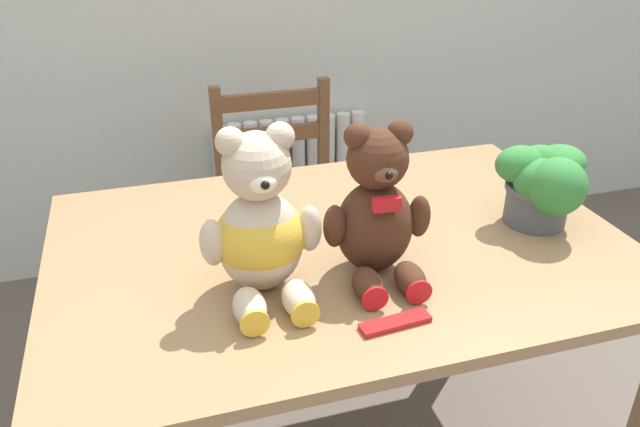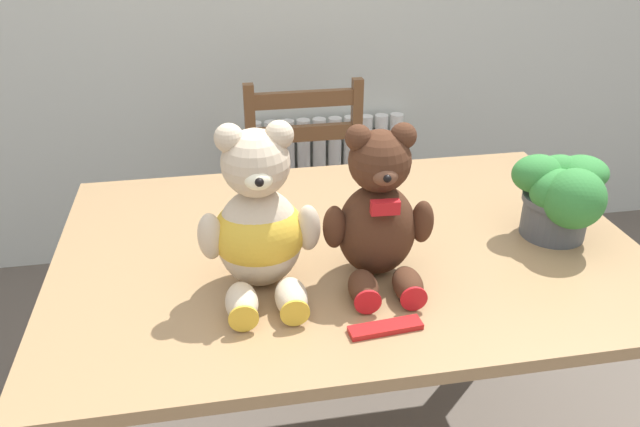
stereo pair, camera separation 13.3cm
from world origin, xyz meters
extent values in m
cylinder|color=white|center=(-0.12, 1.78, 0.32)|extent=(0.06, 0.06, 0.64)
cylinder|color=white|center=(-0.05, 1.78, 0.32)|extent=(0.06, 0.06, 0.64)
cylinder|color=white|center=(0.02, 1.78, 0.32)|extent=(0.06, 0.06, 0.64)
cylinder|color=white|center=(0.09, 1.78, 0.32)|extent=(0.06, 0.06, 0.64)
cylinder|color=white|center=(0.16, 1.78, 0.32)|extent=(0.06, 0.06, 0.64)
cylinder|color=white|center=(0.23, 1.78, 0.32)|extent=(0.06, 0.06, 0.64)
cylinder|color=white|center=(0.30, 1.78, 0.32)|extent=(0.06, 0.06, 0.64)
cylinder|color=white|center=(0.38, 1.78, 0.32)|extent=(0.06, 0.06, 0.64)
cylinder|color=white|center=(0.45, 1.78, 0.32)|extent=(0.06, 0.06, 0.64)
cylinder|color=white|center=(0.52, 1.78, 0.32)|extent=(0.06, 0.06, 0.64)
cube|color=white|center=(0.20, 1.78, 0.02)|extent=(0.71, 0.10, 0.04)
cube|color=#9E7A51|center=(0.00, 0.48, 0.76)|extent=(1.41, 0.96, 0.03)
cube|color=#9E7A51|center=(-0.65, 0.91, 0.37)|extent=(0.06, 0.06, 0.75)
cube|color=#9E7A51|center=(0.65, 0.91, 0.37)|extent=(0.06, 0.06, 0.75)
cube|color=brown|center=(0.04, 1.26, 0.44)|extent=(0.46, 0.43, 0.03)
cube|color=brown|center=(0.25, 1.07, 0.21)|extent=(0.04, 0.04, 0.42)
cube|color=brown|center=(-0.16, 1.07, 0.21)|extent=(0.04, 0.04, 0.42)
cube|color=brown|center=(0.25, 1.46, 0.45)|extent=(0.04, 0.04, 0.91)
cube|color=brown|center=(-0.16, 1.46, 0.45)|extent=(0.04, 0.04, 0.91)
cube|color=brown|center=(0.04, 1.46, 0.84)|extent=(0.38, 0.03, 0.06)
cube|color=brown|center=(0.04, 1.46, 0.70)|extent=(0.38, 0.03, 0.06)
ellipsoid|color=beige|center=(-0.22, 0.35, 0.89)|extent=(0.18, 0.16, 0.23)
sphere|color=beige|center=(-0.22, 0.35, 1.06)|extent=(0.14, 0.14, 0.14)
sphere|color=beige|center=(-0.18, 0.35, 1.12)|extent=(0.06, 0.06, 0.06)
sphere|color=beige|center=(-0.27, 0.35, 1.12)|extent=(0.06, 0.06, 0.06)
ellipsoid|color=white|center=(-0.22, 0.30, 1.05)|extent=(0.06, 0.05, 0.04)
sphere|color=black|center=(-0.22, 0.27, 1.06)|extent=(0.02, 0.02, 0.02)
ellipsoid|color=beige|center=(-0.12, 0.33, 0.92)|extent=(0.05, 0.05, 0.11)
ellipsoid|color=beige|center=(-0.33, 0.33, 0.92)|extent=(0.05, 0.05, 0.11)
ellipsoid|color=beige|center=(-0.17, 0.23, 0.81)|extent=(0.07, 0.11, 0.07)
cylinder|color=gold|center=(-0.17, 0.18, 0.81)|extent=(0.06, 0.01, 0.06)
ellipsoid|color=beige|center=(-0.28, 0.23, 0.81)|extent=(0.07, 0.11, 0.07)
cylinder|color=gold|center=(-0.28, 0.18, 0.81)|extent=(0.06, 0.01, 0.06)
ellipsoid|color=gold|center=(-0.22, 0.35, 0.90)|extent=(0.20, 0.17, 0.16)
ellipsoid|color=#472819|center=(0.03, 0.35, 0.88)|extent=(0.18, 0.16, 0.21)
sphere|color=#472819|center=(0.03, 0.35, 1.05)|extent=(0.13, 0.13, 0.13)
sphere|color=#472819|center=(0.08, 0.35, 1.10)|extent=(0.06, 0.06, 0.06)
sphere|color=#472819|center=(-0.01, 0.35, 1.10)|extent=(0.06, 0.06, 0.06)
ellipsoid|color=brown|center=(0.03, 0.30, 1.04)|extent=(0.06, 0.05, 0.04)
sphere|color=black|center=(0.03, 0.28, 1.04)|extent=(0.02, 0.02, 0.02)
ellipsoid|color=#472819|center=(0.13, 0.33, 0.91)|extent=(0.05, 0.05, 0.10)
ellipsoid|color=#472819|center=(-0.06, 0.34, 0.91)|extent=(0.05, 0.05, 0.10)
ellipsoid|color=#472819|center=(0.08, 0.24, 0.81)|extent=(0.07, 0.11, 0.06)
cylinder|color=red|center=(0.07, 0.19, 0.81)|extent=(0.06, 0.01, 0.06)
ellipsoid|color=#472819|center=(-0.02, 0.24, 0.81)|extent=(0.07, 0.11, 0.06)
cylinder|color=red|center=(-0.02, 0.19, 0.81)|extent=(0.06, 0.01, 0.06)
cube|color=red|center=(0.03, 0.28, 0.98)|extent=(0.06, 0.02, 0.03)
cylinder|color=#4C5156|center=(0.52, 0.43, 0.83)|extent=(0.16, 0.16, 0.11)
cylinder|color=#4C5156|center=(0.52, 0.43, 0.88)|extent=(0.17, 0.17, 0.02)
ellipsoid|color=#337F38|center=(0.58, 0.44, 0.94)|extent=(0.12, 0.12, 0.08)
ellipsoid|color=#337F38|center=(0.52, 0.47, 0.92)|extent=(0.14, 0.10, 0.12)
ellipsoid|color=#337F38|center=(0.47, 0.46, 0.94)|extent=(0.13, 0.11, 0.09)
ellipsoid|color=#337F38|center=(0.50, 0.41, 0.91)|extent=(0.13, 0.11, 0.11)
ellipsoid|color=#337F38|center=(0.52, 0.37, 0.91)|extent=(0.15, 0.14, 0.15)
cube|color=red|center=(0.00, 0.14, 0.78)|extent=(0.15, 0.05, 0.01)
camera|label=1|loc=(-0.43, -0.78, 1.56)|focal=35.00mm
camera|label=2|loc=(-0.30, -0.81, 1.56)|focal=35.00mm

